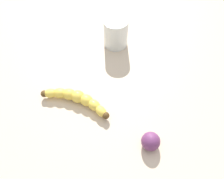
# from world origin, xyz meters

# --- Properties ---
(wooden_tabletop) EXTENTS (1.20, 1.20, 0.03)m
(wooden_tabletop) POSITION_xyz_m (0.00, 0.00, 0.01)
(wooden_tabletop) COLOR beige
(wooden_tabletop) RESTS_ON ground
(banana) EXTENTS (0.22, 0.09, 0.04)m
(banana) POSITION_xyz_m (0.09, 0.08, 0.05)
(banana) COLOR yellow
(banana) RESTS_ON wooden_tabletop
(smoothie_glass) EXTENTS (0.08, 0.08, 0.11)m
(smoothie_glass) POSITION_xyz_m (0.00, -0.18, 0.08)
(smoothie_glass) COLOR silver
(smoothie_glass) RESTS_ON wooden_tabletop
(plum_fruit) EXTENTS (0.05, 0.05, 0.05)m
(plum_fruit) POSITION_xyz_m (-0.13, 0.20, 0.06)
(plum_fruit) COLOR #6B3360
(plum_fruit) RESTS_ON wooden_tabletop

